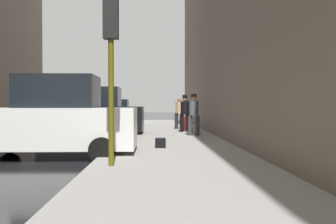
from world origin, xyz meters
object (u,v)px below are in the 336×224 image
object	(u,v)px
parked_black_suv	(93,114)
duffel_bag	(160,143)
pedestrian_with_fedora	(185,111)
pedestrian_with_beanie	(194,112)
parked_white_van	(53,120)
traffic_light	(111,43)
rolling_suitcase	(185,123)
parked_blue_sedan	(111,114)
pedestrian_in_tan_coat	(179,111)
fire_hydrant	(132,127)

from	to	relation	value
parked_black_suv	duffel_bag	distance (m)	6.45
pedestrian_with_fedora	pedestrian_with_beanie	bearing A→B (deg)	-83.98
parked_white_van	duffel_bag	bearing A→B (deg)	19.71
traffic_light	rolling_suitcase	xyz separation A→B (m)	(2.50, 11.37, -2.27)
pedestrian_with_fedora	duffel_bag	world-z (taller)	pedestrian_with_fedora
rolling_suitcase	parked_white_van	bearing A→B (deg)	-115.74
pedestrian_with_beanie	pedestrian_with_fedora	world-z (taller)	same
parked_white_van	parked_blue_sedan	bearing A→B (deg)	90.00
pedestrian_in_tan_coat	parked_black_suv	bearing A→B (deg)	-143.36
parked_blue_sedan	pedestrian_with_fedora	xyz separation A→B (m)	(4.23, -6.12, 0.29)
parked_white_van	fire_hydrant	xyz separation A→B (m)	(1.80, 5.95, -0.54)
pedestrian_in_tan_coat	duffel_bag	bearing A→B (deg)	-97.55
parked_blue_sedan	rolling_suitcase	size ratio (longest dim) A/B	4.05
rolling_suitcase	duffel_bag	xyz separation A→B (m)	(-1.40, -7.98, -0.20)
rolling_suitcase	duffel_bag	bearing A→B (deg)	-99.97
pedestrian_with_beanie	rolling_suitcase	distance (m)	3.60
traffic_light	parked_blue_sedan	bearing A→B (deg)	96.62
pedestrian_in_tan_coat	pedestrian_with_fedora	bearing A→B (deg)	-87.06
parked_black_suv	parked_blue_sedan	world-z (taller)	parked_black_suv
duffel_bag	pedestrian_with_fedora	bearing A→B (deg)	78.81
parked_white_van	parked_black_suv	world-z (taller)	same
traffic_light	duffel_bag	distance (m)	4.34
pedestrian_with_beanie	fire_hydrant	bearing A→B (deg)	170.12
fire_hydrant	duffel_bag	bearing A→B (deg)	-76.76
parked_black_suv	parked_blue_sedan	size ratio (longest dim) A/B	1.10
pedestrian_with_beanie	rolling_suitcase	bearing A→B (deg)	91.42
pedestrian_with_beanie	parked_blue_sedan	bearing A→B (deg)	118.62
pedestrian_with_fedora	duffel_bag	size ratio (longest dim) A/B	4.04
pedestrian_with_beanie	parked_white_van	bearing A→B (deg)	-128.98
parked_white_van	traffic_light	xyz separation A→B (m)	(1.85, -2.33, 1.73)
rolling_suitcase	pedestrian_with_fedora	bearing A→B (deg)	-94.71
traffic_light	rolling_suitcase	bearing A→B (deg)	77.58
parked_white_van	pedestrian_in_tan_coat	xyz separation A→B (m)	(4.11, 9.81, 0.07)
parked_blue_sedan	pedestrian_with_fedora	size ratio (longest dim) A/B	2.37
parked_blue_sedan	rolling_suitcase	world-z (taller)	parked_blue_sedan
traffic_light	rolling_suitcase	world-z (taller)	traffic_light
traffic_light	pedestrian_in_tan_coat	bearing A→B (deg)	79.46
fire_hydrant	parked_white_van	bearing A→B (deg)	-106.86
traffic_light	pedestrian_with_fedora	xyz separation A→B (m)	(2.38, 9.85, -1.62)
pedestrian_with_beanie	traffic_light	bearing A→B (deg)	-108.32
parked_black_suv	fire_hydrant	distance (m)	2.04
pedestrian_with_beanie	duffel_bag	bearing A→B (deg)	-108.58
parked_white_van	pedestrian_with_fedora	world-z (taller)	parked_white_van
parked_black_suv	fire_hydrant	bearing A→B (deg)	-23.79
fire_hydrant	pedestrian_with_beanie	world-z (taller)	pedestrian_with_beanie
fire_hydrant	pedestrian_with_fedora	distance (m)	2.96
duffel_bag	parked_white_van	bearing A→B (deg)	-160.29
parked_black_suv	pedestrian_with_fedora	distance (m)	4.30
parked_black_suv	pedestrian_in_tan_coat	world-z (taller)	parked_black_suv
fire_hydrant	duffel_bag	world-z (taller)	fire_hydrant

